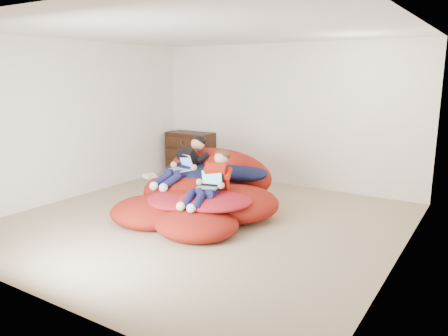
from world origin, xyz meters
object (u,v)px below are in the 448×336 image
laptop_black (209,183)px  beanbag_pile (204,192)px  laptop_white (183,166)px  younger_boy (212,178)px  dresser (190,153)px  older_boy (187,162)px

laptop_black → beanbag_pile: bearing=132.2°
beanbag_pile → laptop_black: beanbag_pile is taller
laptop_white → younger_boy: bearing=-26.6°
laptop_white → laptop_black: 0.93m
beanbag_pile → laptop_white: beanbag_pile is taller
dresser → younger_boy: size_ratio=0.93×
older_boy → younger_boy: (0.80, -0.51, -0.06)m
beanbag_pile → younger_boy: (0.42, -0.39, 0.34)m
dresser → laptop_black: 3.05m
older_boy → dresser: bearing=125.5°
dresser → older_boy: older_boy is taller
beanbag_pile → laptop_white: (-0.39, 0.01, 0.35)m
dresser → laptop_black: bearing=-48.5°
dresser → older_boy: bearing=-54.5°
dresser → older_boy: 2.11m
beanbag_pile → laptop_white: 0.52m
dresser → laptop_white: 2.19m
dresser → older_boy: (1.22, -1.71, 0.25)m
beanbag_pile → laptop_black: 0.69m
beanbag_pile → older_boy: older_boy is taller
dresser → laptop_black: size_ratio=2.63×
laptop_white → laptop_black: laptop_white is taller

